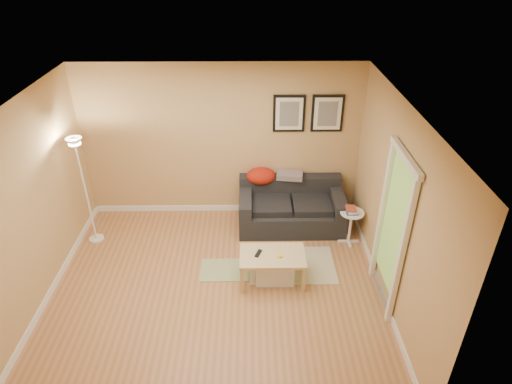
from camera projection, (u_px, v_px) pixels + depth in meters
floor at (217, 289)px, 6.02m from camera, size 4.50×4.50×0.00m
ceiling at (206, 109)px, 4.69m from camera, size 4.50×4.50×0.00m
wall_back at (221, 143)px, 7.07m from camera, size 4.50×0.00×4.50m
wall_front at (194, 342)px, 3.63m from camera, size 4.50×0.00×4.50m
wall_left at (28, 212)px, 5.33m from camera, size 0.00×4.00×4.00m
wall_right at (395, 209)px, 5.38m from camera, size 0.00×4.00×4.00m
baseboard_back at (224, 208)px, 7.70m from camera, size 4.50×0.02×0.10m
baseboard_left at (53, 288)px, 5.97m from camera, size 0.02×4.00×0.10m
baseboard_right at (379, 285)px, 6.02m from camera, size 0.02×4.00×0.10m
sofa at (291, 206)px, 7.15m from camera, size 1.70×0.90×0.75m
red_throw at (261, 176)px, 7.21m from camera, size 0.48×0.36×0.28m
plaid_throw at (290, 175)px, 7.21m from camera, size 0.45×0.32×0.10m
framed_print_left at (289, 114)px, 6.81m from camera, size 0.50×0.04×0.60m
framed_print_right at (327, 113)px, 6.81m from camera, size 0.50×0.04×0.60m
area_rug at (292, 265)px, 6.45m from camera, size 1.25×0.85×0.01m
green_runner at (225, 270)px, 6.35m from camera, size 0.70×0.50×0.01m
coffee_table at (272, 267)px, 6.07m from camera, size 0.99×0.72×0.45m
remote_control at (258, 253)px, 5.97m from camera, size 0.10×0.17×0.02m
tape_roll at (280, 256)px, 5.91m from camera, size 0.07×0.07×0.03m
storage_bin at (274, 269)px, 6.13m from camera, size 0.55×0.40×0.34m
side_table at (350, 227)px, 6.80m from camera, size 0.37×0.37×0.56m
book_stack at (351, 210)px, 6.65m from camera, size 0.19×0.24×0.07m
floor_lamp at (86, 195)px, 6.57m from camera, size 0.23×0.23×1.77m
doorway at (391, 234)px, 5.39m from camera, size 0.12×1.01×2.13m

